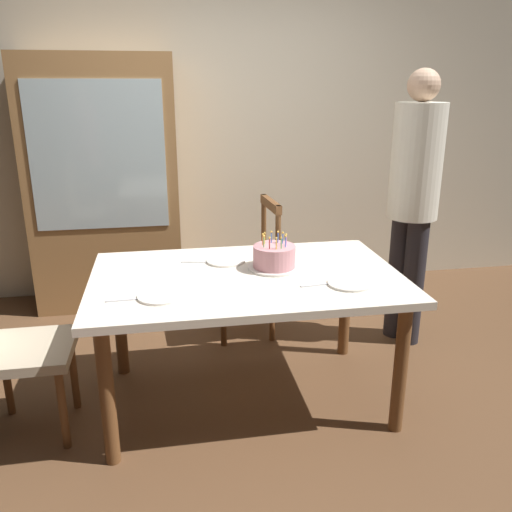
{
  "coord_description": "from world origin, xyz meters",
  "views": [
    {
      "loc": [
        -0.4,
        -2.56,
        1.69
      ],
      "look_at": [
        0.05,
        0.0,
        0.84
      ],
      "focal_mm": 37.04,
      "sensor_mm": 36.0,
      "label": 1
    }
  ],
  "objects_px": {
    "birthday_cake": "(274,258)",
    "plate_near_celebrant": "(161,296)",
    "china_cabinet": "(104,186)",
    "person_guest": "(414,193)",
    "dining_table": "(247,290)",
    "plate_far_side": "(226,261)",
    "chair_upholstered": "(5,337)",
    "chair_spindle_back": "(247,271)",
    "plate_near_guest": "(350,283)"
  },
  "relations": [
    {
      "from": "birthday_cake",
      "to": "person_guest",
      "type": "xyz_separation_m",
      "value": [
        1.01,
        0.48,
        0.22
      ]
    },
    {
      "from": "person_guest",
      "to": "china_cabinet",
      "type": "height_order",
      "value": "china_cabinet"
    },
    {
      "from": "plate_far_side",
      "to": "chair_upholstered",
      "type": "bearing_deg",
      "value": -163.81
    },
    {
      "from": "plate_near_celebrant",
      "to": "person_guest",
      "type": "distance_m",
      "value": 1.81
    },
    {
      "from": "plate_near_guest",
      "to": "person_guest",
      "type": "bearing_deg",
      "value": 48.49
    },
    {
      "from": "plate_near_celebrant",
      "to": "chair_upholstered",
      "type": "relative_size",
      "value": 0.23
    },
    {
      "from": "plate_near_celebrant",
      "to": "chair_upholstered",
      "type": "height_order",
      "value": "chair_upholstered"
    },
    {
      "from": "plate_far_side",
      "to": "chair_upholstered",
      "type": "height_order",
      "value": "chair_upholstered"
    },
    {
      "from": "person_guest",
      "to": "plate_near_celebrant",
      "type": "bearing_deg",
      "value": -154.22
    },
    {
      "from": "plate_near_guest",
      "to": "plate_far_side",
      "type": "bearing_deg",
      "value": 140.77
    },
    {
      "from": "plate_near_guest",
      "to": "person_guest",
      "type": "xyz_separation_m",
      "value": [
        0.69,
        0.78,
        0.27
      ]
    },
    {
      "from": "plate_far_side",
      "to": "china_cabinet",
      "type": "distance_m",
      "value": 1.55
    },
    {
      "from": "dining_table",
      "to": "birthday_cake",
      "type": "relative_size",
      "value": 5.74
    },
    {
      "from": "birthday_cake",
      "to": "plate_near_guest",
      "type": "height_order",
      "value": "birthday_cake"
    },
    {
      "from": "plate_far_side",
      "to": "china_cabinet",
      "type": "bearing_deg",
      "value": 119.97
    },
    {
      "from": "chair_spindle_back",
      "to": "china_cabinet",
      "type": "xyz_separation_m",
      "value": [
        -0.98,
        0.72,
        0.49
      ]
    },
    {
      "from": "china_cabinet",
      "to": "plate_far_side",
      "type": "bearing_deg",
      "value": -60.03
    },
    {
      "from": "birthday_cake",
      "to": "china_cabinet",
      "type": "distance_m",
      "value": 1.8
    },
    {
      "from": "dining_table",
      "to": "chair_spindle_back",
      "type": "distance_m",
      "value": 0.87
    },
    {
      "from": "person_guest",
      "to": "china_cabinet",
      "type": "relative_size",
      "value": 0.94
    },
    {
      "from": "dining_table",
      "to": "birthday_cake",
      "type": "distance_m",
      "value": 0.23
    },
    {
      "from": "chair_spindle_back",
      "to": "china_cabinet",
      "type": "height_order",
      "value": "china_cabinet"
    },
    {
      "from": "person_guest",
      "to": "china_cabinet",
      "type": "xyz_separation_m",
      "value": [
        -2.02,
        1.01,
        -0.07
      ]
    },
    {
      "from": "dining_table",
      "to": "plate_near_guest",
      "type": "height_order",
      "value": "plate_near_guest"
    },
    {
      "from": "birthday_cake",
      "to": "plate_near_guest",
      "type": "xyz_separation_m",
      "value": [
        0.32,
        -0.3,
        -0.06
      ]
    },
    {
      "from": "birthday_cake",
      "to": "plate_near_celebrant",
      "type": "bearing_deg",
      "value": -153.69
    },
    {
      "from": "plate_far_side",
      "to": "plate_near_guest",
      "type": "xyz_separation_m",
      "value": [
        0.56,
        -0.46,
        0.0
      ]
    },
    {
      "from": "birthday_cake",
      "to": "chair_upholstered",
      "type": "relative_size",
      "value": 0.29
    },
    {
      "from": "dining_table",
      "to": "plate_near_celebrant",
      "type": "distance_m",
      "value": 0.51
    },
    {
      "from": "chair_spindle_back",
      "to": "china_cabinet",
      "type": "relative_size",
      "value": 0.5
    },
    {
      "from": "plate_far_side",
      "to": "plate_near_guest",
      "type": "distance_m",
      "value": 0.73
    },
    {
      "from": "dining_table",
      "to": "person_guest",
      "type": "relative_size",
      "value": 0.9
    },
    {
      "from": "birthday_cake",
      "to": "plate_near_celebrant",
      "type": "xyz_separation_m",
      "value": [
        -0.6,
        -0.3,
        -0.06
      ]
    },
    {
      "from": "chair_spindle_back",
      "to": "person_guest",
      "type": "distance_m",
      "value": 1.22
    },
    {
      "from": "dining_table",
      "to": "plate_near_celebrant",
      "type": "relative_size",
      "value": 7.31
    },
    {
      "from": "dining_table",
      "to": "person_guest",
      "type": "distance_m",
      "value": 1.35
    },
    {
      "from": "dining_table",
      "to": "birthday_cake",
      "type": "height_order",
      "value": "birthday_cake"
    },
    {
      "from": "plate_near_celebrant",
      "to": "plate_near_guest",
      "type": "xyz_separation_m",
      "value": [
        0.92,
        0.0,
        0.0
      ]
    },
    {
      "from": "dining_table",
      "to": "china_cabinet",
      "type": "height_order",
      "value": "china_cabinet"
    },
    {
      "from": "plate_far_side",
      "to": "plate_near_guest",
      "type": "height_order",
      "value": "same"
    },
    {
      "from": "chair_spindle_back",
      "to": "china_cabinet",
      "type": "distance_m",
      "value": 1.31
    },
    {
      "from": "plate_far_side",
      "to": "plate_near_guest",
      "type": "relative_size",
      "value": 1.0
    },
    {
      "from": "person_guest",
      "to": "chair_upholstered",
      "type": "bearing_deg",
      "value": -164.78
    },
    {
      "from": "china_cabinet",
      "to": "person_guest",
      "type": "bearing_deg",
      "value": -26.52
    },
    {
      "from": "person_guest",
      "to": "china_cabinet",
      "type": "distance_m",
      "value": 2.26
    },
    {
      "from": "chair_spindle_back",
      "to": "plate_far_side",
      "type": "bearing_deg",
      "value": -109.31
    },
    {
      "from": "plate_near_celebrant",
      "to": "plate_near_guest",
      "type": "distance_m",
      "value": 0.92
    },
    {
      "from": "dining_table",
      "to": "plate_near_guest",
      "type": "distance_m",
      "value": 0.54
    },
    {
      "from": "plate_far_side",
      "to": "person_guest",
      "type": "bearing_deg",
      "value": 14.34
    },
    {
      "from": "dining_table",
      "to": "birthday_cake",
      "type": "bearing_deg",
      "value": 23.06
    }
  ]
}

